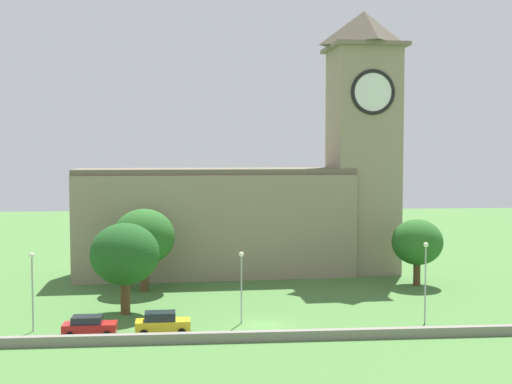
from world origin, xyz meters
name	(u,v)px	position (x,y,z in m)	size (l,w,h in m)	color
ground_plane	(251,290)	(0.00, 15.00, 0.00)	(200.00, 200.00, 0.00)	#477538
church	(267,193)	(2.82, 25.23, 10.12)	(40.77, 10.98, 32.97)	gray
quay_barrier	(270,336)	(0.00, -4.72, 0.41)	(56.91, 0.70, 0.82)	gray
car_red	(89,326)	(-14.92, -1.84, 0.84)	(4.42, 2.13, 1.66)	red
car_yellow	(162,323)	(-8.84, -2.05, 0.97)	(4.64, 2.26, 1.93)	gold
streetlamp_west_end	(32,279)	(-19.91, -0.16, 4.57)	(0.44, 0.44, 6.82)	#9EA0A5
streetlamp_west_mid	(241,275)	(-1.94, 1.09, 4.36)	(0.44, 0.44, 6.46)	#9EA0A5
streetlamp_central	(426,270)	(14.42, -0.45, 4.86)	(0.44, 0.44, 7.33)	#9EA0A5
tree_riverside_east	(125,254)	(-12.69, 5.42, 5.69)	(6.50, 6.50, 8.66)	brown
tree_by_tower	(417,242)	(19.22, 16.17, 4.98)	(5.81, 5.81, 7.63)	brown
tree_churchyard	(144,237)	(-11.72, 15.74, 5.98)	(6.81, 6.81, 9.09)	brown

